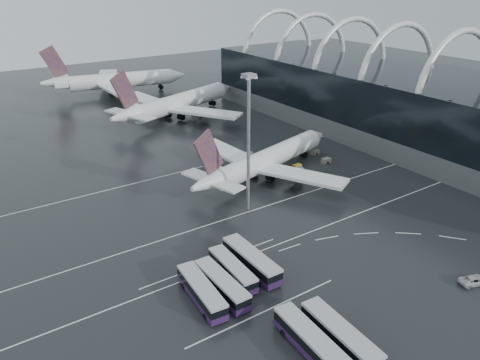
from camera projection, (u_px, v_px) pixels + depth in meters
ground at (311, 225)px, 96.39m from camera, size 420.00×420.00×0.00m
terminal at (424, 107)px, 138.44m from camera, size 42.00×160.00×34.90m
lane_marking_near at (318, 229)px, 94.87m from camera, size 120.00×0.25×0.01m
lane_marking_mid at (275, 203)px, 105.44m from camera, size 120.00×0.25×0.01m
lane_marking_far at (211, 164)px, 126.56m from camera, size 120.00×0.25×0.01m
bus_bay_line_south at (265, 311)px, 72.01m from camera, size 28.00×0.25×0.01m
bus_bay_line_north at (212, 262)px, 84.09m from camera, size 28.00×0.25×0.01m
airliner_main at (264, 161)px, 116.92m from camera, size 51.29×44.35×17.59m
airliner_gate_b at (176, 104)px, 163.86m from camera, size 57.78×51.36×20.67m
airliner_gate_c at (114, 81)px, 196.90m from camera, size 59.40×53.91×21.26m
bus_row_near_a at (202, 291)px, 73.61m from camera, size 4.14×13.36×3.24m
bus_row_near_b at (222, 284)px, 75.28m from camera, size 3.20×13.05×3.21m
bus_row_near_c at (232, 270)px, 79.17m from camera, size 3.51×12.45×3.03m
bus_row_near_d at (251, 260)px, 81.31m from camera, size 3.52×14.06×3.45m
bus_row_far_b at (310, 341)px, 63.69m from camera, size 3.97×13.66×3.32m
bus_row_far_c at (340, 336)px, 64.52m from camera, size 4.01×14.06×3.42m
van_curve_a at (474, 280)px, 78.08m from camera, size 5.51×3.72×1.40m
floodlight_mast at (249, 128)px, 95.07m from camera, size 2.28×2.28×29.69m
gse_cart_belly_a at (297, 167)px, 123.49m from camera, size 2.19×1.30×1.20m
gse_cart_belly_b at (315, 152)px, 133.17m from camera, size 2.44×1.44×1.33m
gse_cart_belly_d at (326, 161)px, 127.07m from camera, size 2.53×1.49×1.38m
gse_cart_belly_e at (272, 166)px, 123.51m from camera, size 2.51×1.49×1.37m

